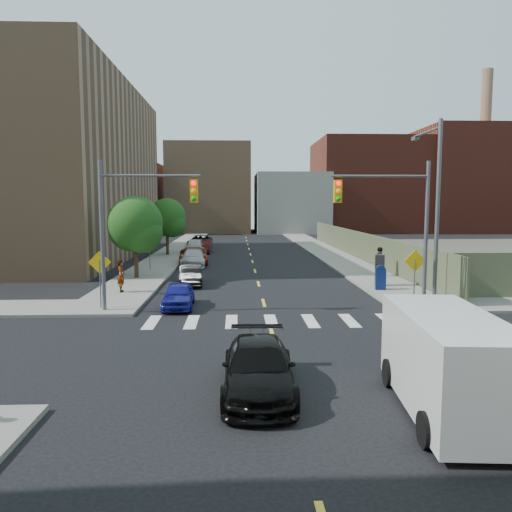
{
  "coord_description": "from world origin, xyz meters",
  "views": [
    {
      "loc": [
        -1.37,
        -16.96,
        5.07
      ],
      "look_at": [
        -0.24,
        11.8,
        2.0
      ],
      "focal_mm": 35.0,
      "sensor_mm": 36.0,
      "label": 1
    }
  ],
  "objects": [
    {
      "name": "bg_bldg_east",
      "position": [
        22.0,
        72.0,
        8.0
      ],
      "size": [
        18.0,
        18.0,
        16.0
      ],
      "primitive_type": "cube",
      "color": "#592319",
      "rests_on": "ground"
    },
    {
      "name": "pedestrian_east",
      "position": [
        8.24,
        16.15,
        1.12
      ],
      "size": [
        1.13,
        1.0,
        1.94
      ],
      "primitive_type": "imported",
      "rotation": [
        0.0,
        0.0,
        3.47
      ],
      "color": "gray",
      "rests_on": "sidewalk_ne"
    },
    {
      "name": "ground",
      "position": [
        0.0,
        0.0,
        0.0
      ],
      "size": [
        160.0,
        160.0,
        0.0
      ],
      "primitive_type": "plane",
      "color": "black",
      "rests_on": "ground"
    },
    {
      "name": "pedestrian_west",
      "position": [
        -7.76,
        10.62,
        1.05
      ],
      "size": [
        0.54,
        0.72,
        1.79
      ],
      "primitive_type": "imported",
      "rotation": [
        0.0,
        0.0,
        1.76
      ],
      "color": "gray",
      "rests_on": "sidewalk_nw"
    },
    {
      "name": "parked_car_white",
      "position": [
        -5.5,
        32.85,
        0.77
      ],
      "size": [
        2.18,
        4.67,
        1.54
      ],
      "primitive_type": "imported",
      "rotation": [
        0.0,
        0.0,
        -0.08
      ],
      "color": "#B8B8B8",
      "rests_on": "ground"
    },
    {
      "name": "warn_sign_midwest",
      "position": [
        -7.8,
        20.0,
        1.99
      ],
      "size": [
        1.06,
        0.06,
        2.83
      ],
      "color": "#59595E",
      "rests_on": "ground"
    },
    {
      "name": "payphone",
      "position": [
        7.17,
        12.2,
        1.07
      ],
      "size": [
        0.66,
        0.59,
        1.85
      ],
      "primitive_type": "cube",
      "rotation": [
        0.0,
        0.0,
        -0.31
      ],
      "color": "black",
      "rests_on": "sidewalk_ne"
    },
    {
      "name": "black_sedan",
      "position": [
        -0.8,
        -4.04,
        0.68
      ],
      "size": [
        2.01,
        4.72,
        1.36
      ],
      "primitive_type": "imported",
      "rotation": [
        0.0,
        0.0,
        -0.02
      ],
      "color": "black",
      "rests_on": "ground"
    },
    {
      "name": "parked_car_grey",
      "position": [
        -5.5,
        39.25,
        0.73
      ],
      "size": [
        2.72,
        5.37,
        1.46
      ],
      "primitive_type": "imported",
      "rotation": [
        0.0,
        0.0,
        -0.06
      ],
      "color": "black",
      "rests_on": "ground"
    },
    {
      "name": "parked_car_red",
      "position": [
        -4.96,
        24.47,
        0.7
      ],
      "size": [
        2.74,
        5.21,
        1.4
      ],
      "primitive_type": "imported",
      "rotation": [
        0.0,
        0.0,
        0.09
      ],
      "color": "maroon",
      "rests_on": "ground"
    },
    {
      "name": "parked_car_blue",
      "position": [
        -4.2,
        7.0,
        0.61
      ],
      "size": [
        1.56,
        3.65,
        1.23
      ],
      "primitive_type": "imported",
      "rotation": [
        0.0,
        0.0,
        0.03
      ],
      "color": "navy",
      "rests_on": "ground"
    },
    {
      "name": "bg_bldg_fareast",
      "position": [
        38.0,
        70.0,
        9.0
      ],
      "size": [
        14.0,
        16.0,
        18.0
      ],
      "primitive_type": "cube",
      "color": "#592319",
      "rests_on": "ground"
    },
    {
      "name": "mailbox",
      "position": [
        6.82,
        10.83,
        0.83
      ],
      "size": [
        0.63,
        0.52,
        1.4
      ],
      "rotation": [
        0.0,
        0.0,
        -0.15
      ],
      "color": "#0D1C4F",
      "rests_on": "sidewalk_ne"
    },
    {
      "name": "bg_bldg_west",
      "position": [
        -22.0,
        70.0,
        6.0
      ],
      "size": [
        14.0,
        18.0,
        12.0
      ],
      "primitive_type": "cube",
      "color": "#592319",
      "rests_on": "ground"
    },
    {
      "name": "sidewalk_ne",
      "position": [
        7.75,
        41.5,
        0.07
      ],
      "size": [
        3.5,
        73.0,
        0.15
      ],
      "primitive_type": "cube",
      "color": "gray",
      "rests_on": "ground"
    },
    {
      "name": "parked_car_black",
      "position": [
        -4.2,
        13.73,
        0.63
      ],
      "size": [
        1.66,
        3.94,
        1.27
      ],
      "primitive_type": "imported",
      "rotation": [
        0.0,
        0.0,
        0.08
      ],
      "color": "black",
      "rests_on": "ground"
    },
    {
      "name": "building_nw",
      "position": [
        -22.0,
        30.0,
        8.0
      ],
      "size": [
        22.0,
        30.0,
        16.0
      ],
      "primitive_type": "cube",
      "color": "#8C6B4C",
      "rests_on": "ground"
    },
    {
      "name": "smokestack",
      "position": [
        42.0,
        70.0,
        14.0
      ],
      "size": [
        1.8,
        1.8,
        28.0
      ],
      "primitive_type": "cylinder",
      "color": "#8C6B4C",
      "rests_on": "ground"
    },
    {
      "name": "tree_west_far",
      "position": [
        -8.0,
        31.05,
        3.48
      ],
      "size": [
        3.66,
        3.64,
        5.52
      ],
      "color": "#332114",
      "rests_on": "ground"
    },
    {
      "name": "bg_bldg_midwest",
      "position": [
        -6.0,
        72.0,
        7.5
      ],
      "size": [
        14.0,
        16.0,
        15.0
      ],
      "primitive_type": "cube",
      "color": "#8C6B4C",
      "rests_on": "ground"
    },
    {
      "name": "streetlight_ne",
      "position": [
        8.2,
        6.9,
        5.22
      ],
      "size": [
        0.25,
        3.7,
        9.0
      ],
      "color": "#59595E",
      "rests_on": "ground"
    },
    {
      "name": "bg_bldg_center",
      "position": [
        8.0,
        70.0,
        5.0
      ],
      "size": [
        12.0,
        16.0,
        10.0
      ],
      "primitive_type": "cube",
      "color": "gray",
      "rests_on": "ground"
    },
    {
      "name": "parked_car_maroon",
      "position": [
        -4.67,
        33.59,
        0.66
      ],
      "size": [
        1.47,
        4.04,
        1.32
      ],
      "primitive_type": "imported",
      "rotation": [
        0.0,
        0.0,
        -0.02
      ],
      "color": "#380C0B",
      "rests_on": "ground"
    },
    {
      "name": "parked_car_silver",
      "position": [
        -4.82,
        22.82,
        0.69
      ],
      "size": [
        2.14,
        4.85,
        1.39
      ],
      "primitive_type": "imported",
      "rotation": [
        0.0,
        0.0,
        0.04
      ],
      "color": "#B2B6BA",
      "rests_on": "ground"
    },
    {
      "name": "tree_west_near",
      "position": [
        -8.0,
        16.05,
        3.48
      ],
      "size": [
        3.66,
        3.64,
        5.52
      ],
      "color": "#332114",
      "rests_on": "ground"
    },
    {
      "name": "signal_nw",
      "position": [
        -5.98,
        6.0,
        4.53
      ],
      "size": [
        4.59,
        0.3,
        7.0
      ],
      "color": "#59595E",
      "rests_on": "ground"
    },
    {
      "name": "cargo_van",
      "position": [
        3.72,
        -5.35,
        1.29
      ],
      "size": [
        2.58,
        5.5,
        2.45
      ],
      "rotation": [
        0.0,
        0.0,
        -0.08
      ],
      "color": "white",
      "rests_on": "ground"
    },
    {
      "name": "fence_north",
      "position": [
        9.6,
        28.0,
        1.25
      ],
      "size": [
        0.12,
        44.0,
        2.5
      ],
      "primitive_type": "cube",
      "color": "#6C6E4D",
      "rests_on": "ground"
    },
    {
      "name": "warn_sign_nw",
      "position": [
        -7.8,
        6.5,
        1.99
      ],
      "size": [
        1.06,
        0.06,
        2.83
      ],
      "color": "#59595E",
      "rests_on": "ground"
    },
    {
      "name": "signal_ne",
      "position": [
        5.98,
        6.0,
        4.53
      ],
      "size": [
        4.59,
        0.3,
        7.0
      ],
      "color": "#59595E",
      "rests_on": "ground"
    },
    {
      "name": "sidewalk_nw",
      "position": [
        -7.75,
        41.5,
        0.07
      ],
      "size": [
        3.5,
        73.0,
        0.15
      ],
      "primitive_type": "cube",
      "color": "gray",
      "rests_on": "ground"
    },
    {
      "name": "warn_sign_ne",
      "position": [
        7.2,
        6.5,
        1.99
      ],
      "size": [
        1.06,
        0.06,
        2.83
      ],
      "color": "#59595E",
      "rests_on": "ground"
    }
  ]
}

